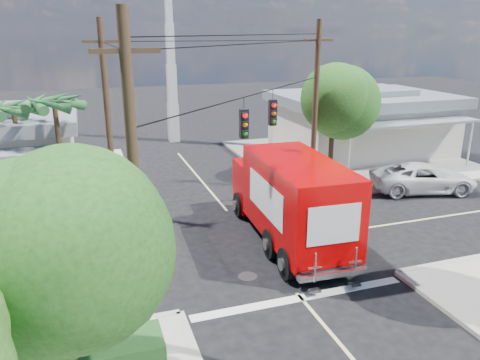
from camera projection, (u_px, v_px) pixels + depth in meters
name	position (u px, v px, depth m)	size (l,w,h in m)	color
ground	(255.00, 244.00, 19.35)	(120.00, 120.00, 0.00)	black
sidewalk_ne	(347.00, 157.00, 32.47)	(14.12, 14.12, 0.14)	gray
sidewalk_nw	(2.00, 190.00, 25.83)	(14.12, 14.12, 0.14)	gray
road_markings	(269.00, 260.00, 18.02)	(32.00, 32.00, 0.01)	beige
building_ne	(361.00, 121.00, 33.26)	(11.80, 10.20, 4.50)	beige
radio_tower	(171.00, 69.00, 35.84)	(0.80, 0.80, 17.00)	silver
tree_sw_front	(57.00, 252.00, 9.10)	(3.88, 3.78, 6.03)	#422D1C
tree_ne_front	(335.00, 100.00, 26.20)	(4.21, 4.14, 6.66)	#422D1C
tree_ne_back	(353.00, 102.00, 29.16)	(3.77, 3.66, 5.82)	#422D1C
palm_nw_front	(54.00, 105.00, 22.30)	(3.01, 3.08, 5.59)	#422D1C
palm_nw_back	(13.00, 111.00, 23.16)	(3.01, 3.08, 5.19)	#422D1C
utility_poles	(206.00, 128.00, 18.90)	(12.00, 10.68, 9.00)	#473321
picket_fence	(43.00, 355.00, 11.71)	(5.94, 0.06, 1.00)	silver
vending_boxes	(324.00, 173.00, 26.72)	(1.90, 0.50, 1.10)	red
delivery_truck	(290.00, 199.00, 19.11)	(3.12, 8.70, 3.71)	black
parked_car	(423.00, 178.00, 25.59)	(2.57, 5.56, 1.55)	silver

